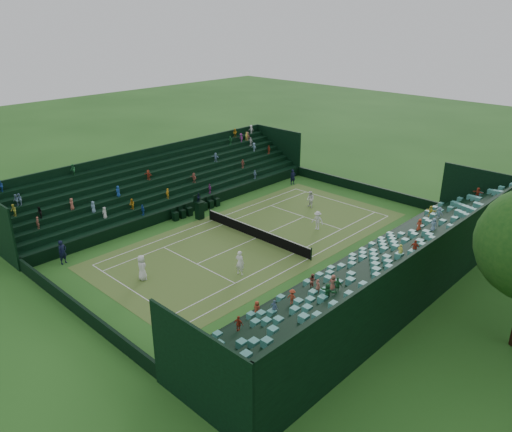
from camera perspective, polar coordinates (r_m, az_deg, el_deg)
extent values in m
plane|color=#23551B|center=(41.58, 0.00, -2.55)|extent=(160.00, 160.00, 0.00)
cube|color=#397E2A|center=(41.58, 0.00, -2.54)|extent=(12.97, 26.77, 0.01)
cube|color=black|center=(53.19, 11.94, 3.21)|extent=(17.17, 0.20, 1.00)
cube|color=black|center=(33.15, -19.67, -10.00)|extent=(17.17, 0.20, 1.00)
cube|color=black|center=(36.62, 9.68, -5.68)|extent=(0.20, 31.77, 1.00)
cube|color=black|center=(47.18, -7.46, 1.03)|extent=(0.20, 31.77, 1.00)
cube|color=black|center=(36.38, 10.33, -5.92)|extent=(0.80, 32.00, 1.00)
cube|color=black|center=(35.90, 11.41, -6.01)|extent=(0.80, 32.00, 1.45)
cube|color=black|center=(35.44, 12.53, -6.09)|extent=(0.80, 32.00, 1.90)
cube|color=black|center=(35.00, 13.67, -6.17)|extent=(0.80, 32.00, 2.35)
cube|color=black|center=(34.56, 14.84, -6.25)|extent=(0.80, 32.00, 2.80)
cube|color=black|center=(34.14, 16.04, -6.33)|extent=(0.80, 32.00, 3.25)
cube|color=black|center=(33.74, 17.27, -6.42)|extent=(0.80, 32.00, 3.70)
cube|color=black|center=(33.35, 18.53, -6.50)|extent=(0.80, 32.00, 4.15)
cube|color=black|center=(33.01, 19.39, -6.19)|extent=(0.20, 32.00, 4.90)
cube|color=black|center=(47.55, -7.84, 1.18)|extent=(0.80, 32.00, 1.00)
cube|color=black|center=(48.06, -8.46, 1.67)|extent=(0.80, 32.00, 1.45)
cube|color=black|center=(48.58, -9.06, 2.14)|extent=(0.80, 32.00, 1.90)
cube|color=black|center=(49.12, -9.65, 2.61)|extent=(0.80, 32.00, 2.35)
cube|color=black|center=(49.66, -10.22, 3.06)|extent=(0.80, 32.00, 2.80)
cube|color=black|center=(50.20, -10.79, 3.51)|extent=(0.80, 32.00, 3.25)
cube|color=black|center=(50.76, -11.34, 3.95)|extent=(0.80, 32.00, 3.70)
cube|color=black|center=(51.32, -11.88, 4.37)|extent=(0.80, 32.00, 4.15)
cube|color=black|center=(51.61, -12.23, 4.88)|extent=(0.20, 32.00, 4.90)
cylinder|color=black|center=(45.23, -5.30, 0.21)|extent=(0.10, 0.10, 1.06)
cylinder|color=black|center=(37.98, 6.33, -4.35)|extent=(0.10, 0.10, 1.06)
cube|color=black|center=(41.39, 0.00, -1.97)|extent=(11.57, 0.02, 0.86)
cube|color=white|center=(41.19, 0.00, -1.38)|extent=(11.57, 0.04, 0.07)
cube|color=black|center=(45.43, -6.47, 0.61)|extent=(0.61, 0.61, 1.57)
cube|color=black|center=(45.14, -6.51, 1.59)|extent=(0.79, 0.79, 0.09)
cube|color=black|center=(45.25, -6.78, 2.05)|extent=(0.07, 0.79, 0.61)
imported|color=black|center=(44.98, -6.54, 2.13)|extent=(0.33, 0.41, 0.81)
cube|color=black|center=(45.51, -9.20, -0.04)|extent=(0.49, 0.49, 0.78)
cube|color=black|center=(45.51, -9.42, 0.61)|extent=(0.06, 0.49, 0.49)
cube|color=black|center=(45.95, -8.41, 0.24)|extent=(0.49, 0.49, 0.78)
cube|color=black|center=(45.96, -8.63, 0.88)|extent=(0.06, 0.49, 0.49)
cube|color=black|center=(46.41, -7.64, 0.51)|extent=(0.49, 0.49, 0.78)
cube|color=black|center=(46.41, -7.86, 1.14)|extent=(0.06, 0.49, 0.49)
cube|color=black|center=(47.46, -5.95, 1.09)|extent=(0.49, 0.49, 0.78)
cube|color=black|center=(47.46, -6.17, 1.72)|extent=(0.06, 0.49, 0.49)
cube|color=black|center=(47.94, -5.23, 1.34)|extent=(0.49, 0.49, 0.78)
cube|color=black|center=(47.94, -5.44, 1.96)|extent=(0.06, 0.49, 0.49)
cube|color=black|center=(48.43, -4.52, 1.59)|extent=(0.49, 0.49, 0.78)
cube|color=black|center=(48.44, -4.73, 2.20)|extent=(0.06, 0.49, 0.49)
imported|color=white|center=(35.90, -12.91, -5.76)|extent=(1.07, 0.89, 1.87)
imported|color=white|center=(35.66, -1.86, -5.36)|extent=(0.78, 0.61, 1.87)
imported|color=white|center=(48.04, 6.23, 1.89)|extent=(0.93, 0.81, 1.64)
imported|color=white|center=(43.24, 7.05, -0.50)|extent=(1.19, 0.84, 1.67)
imported|color=black|center=(54.50, 4.23, 4.48)|extent=(0.61, 0.72, 1.66)
imported|color=black|center=(39.83, -21.24, -3.87)|extent=(0.59, 0.77, 1.87)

